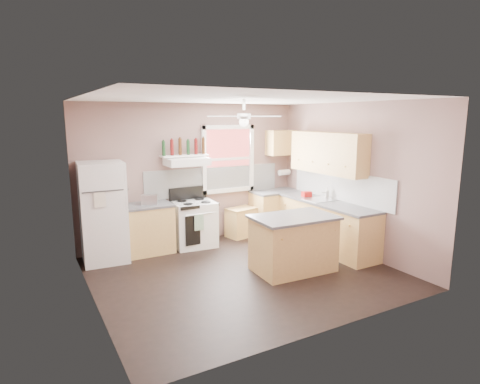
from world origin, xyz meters
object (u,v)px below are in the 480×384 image
toaster (150,200)px  cart (241,222)px  island (293,245)px  refrigerator (103,212)px  stove (194,224)px

toaster → cart: size_ratio=0.47×
island → toaster: bearing=134.5°
refrigerator → cart: 2.81m
toaster → refrigerator: bearing=-155.7°
stove → refrigerator: bearing=-173.9°
cart → island: (-0.19, -2.04, 0.13)m
island → refrigerator: bearing=145.6°
toaster → stove: (0.85, -0.01, -0.56)m
refrigerator → island: 3.22m
refrigerator → cart: (2.75, 0.12, -0.56)m
toaster → stove: 1.01m
toaster → island: toaster is taller
stove → island: same height
refrigerator → toaster: (0.81, 0.02, 0.13)m
stove → island: 2.13m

